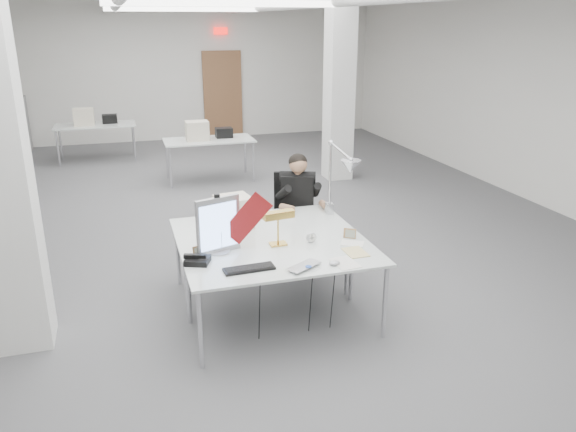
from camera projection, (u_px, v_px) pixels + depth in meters
The scene contains 23 objects.
room_shell at pixel (229, 111), 7.17m from camera, with size 10.04×14.04×3.24m.
desk_main at pixel (284, 258), 5.10m from camera, with size 1.80×0.90×0.03m, color silver.
desk_second at pixel (260, 226), 5.91m from camera, with size 1.80×0.90×0.03m, color silver.
bg_desk_a at pixel (209, 140), 10.12m from camera, with size 1.60×0.80×0.03m, color silver.
bg_desk_b at pixel (95, 125), 11.56m from camera, with size 1.60×0.80×0.03m, color silver.
filing_cabinet at pixel (17, 125), 12.46m from camera, with size 0.45×0.55×1.20m, color gray.
office_chair at pixel (297, 218), 6.73m from camera, with size 0.53×0.53×1.08m, color black, non-canonical shape.
seated_person at pixel (298, 191), 6.57m from camera, with size 0.50×0.63×0.94m, color black, non-canonical shape.
monitor at pixel (218, 225), 5.11m from camera, with size 0.43×0.04×0.53m, color #A2A2A6.
pennant at pixel (247, 218), 5.14m from camera, with size 0.50×0.01×0.21m, color maroon.
keyboard at pixel (249, 269), 4.83m from camera, with size 0.44×0.15×0.02m, color black.
laptop at pixel (308, 268), 4.83m from camera, with size 0.34×0.22×0.03m, color #A6A6AB.
mouse at pixel (334, 263), 4.92m from camera, with size 0.10×0.06×0.04m, color #A7A6AB.
bankers_lamp at pixel (278, 229), 5.32m from camera, with size 0.29×0.11×0.32m, color gold, non-canonical shape.
desk_phone at pixel (197, 260), 4.96m from camera, with size 0.21×0.19×0.05m, color black.
picture_frame_left at pixel (199, 251), 5.10m from camera, with size 0.13×0.01×0.10m, color olive.
picture_frame_right at pixel (350, 233), 5.52m from camera, with size 0.12×0.01×0.10m, color #A67647.
desk_clock at pixel (311, 237), 5.42m from camera, with size 0.10×0.10×0.03m, color #AFAFB4.
paper_stack_a at pixel (345, 263), 4.96m from camera, with size 0.20×0.28×0.01m, color silver.
paper_stack_b at pixel (355, 252), 5.19m from camera, with size 0.19×0.26×0.01m, color #CEBD7B.
paper_stack_c at pixel (352, 243), 5.40m from camera, with size 0.22×0.15×0.01m, color silver.
beige_monitor at pixel (233, 212), 5.79m from camera, with size 0.34×0.33×0.33m, color beige.
architect_lamp at pixel (339, 177), 5.86m from camera, with size 0.26×0.76×0.97m, color #B3B3B8, non-canonical shape.
Camera 1 is at (-1.32, -6.99, 2.79)m, focal length 35.00 mm.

